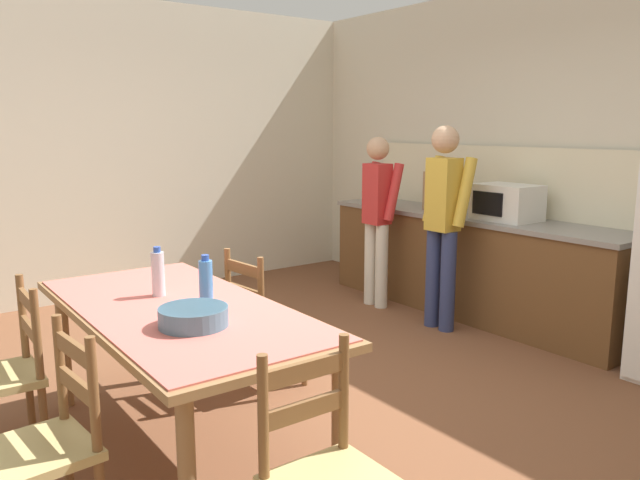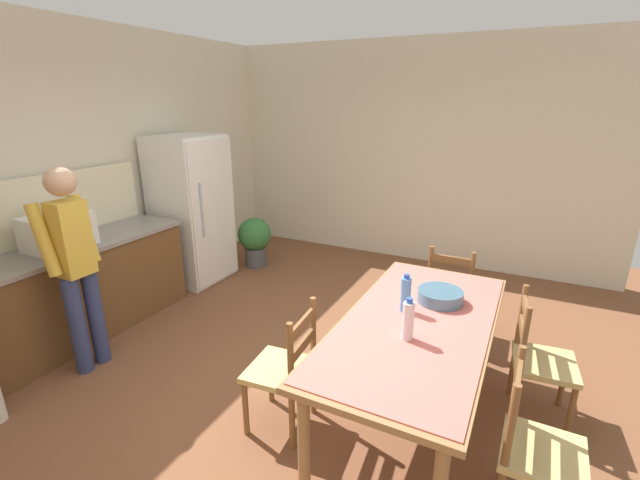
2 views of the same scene
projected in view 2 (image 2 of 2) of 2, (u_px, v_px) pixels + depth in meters
ground_plane at (298, 385)px, 3.39m from camera, size 8.32×8.32×0.00m
wall_back at (51, 177)px, 4.06m from camera, size 6.52×0.12×2.90m
wall_right at (415, 154)px, 5.71m from camera, size 0.12×5.20×2.90m
kitchen_counter at (26, 311)px, 3.60m from camera, size 3.05×0.66×0.90m
refrigerator at (192, 210)px, 5.16m from camera, size 0.76×0.73×1.76m
microwave at (58, 232)px, 3.73m from camera, size 0.50×0.39×0.30m
dining_table at (417, 331)px, 2.81m from camera, size 1.98×0.94×0.78m
bottle_near_centre at (408, 320)px, 2.54m from camera, size 0.07×0.07×0.27m
bottle_off_centre at (406, 294)px, 2.88m from camera, size 0.07×0.07×0.27m
serving_bowl at (440, 295)px, 3.04m from camera, size 0.32×0.32×0.09m
chair_head_end at (450, 292)px, 3.98m from camera, size 0.40×0.42×0.91m
chair_side_far_left at (285, 369)px, 2.85m from camera, size 0.45×0.44×0.91m
chair_side_near_left at (535, 450)px, 2.19m from camera, size 0.43×0.41×0.91m
chair_side_near_right at (539, 360)px, 2.94m from camera, size 0.45×0.43×0.91m
person_at_counter at (75, 261)px, 3.35m from camera, size 0.42×0.29×1.69m
potted_plant at (255, 238)px, 5.70m from camera, size 0.44×0.44×0.67m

